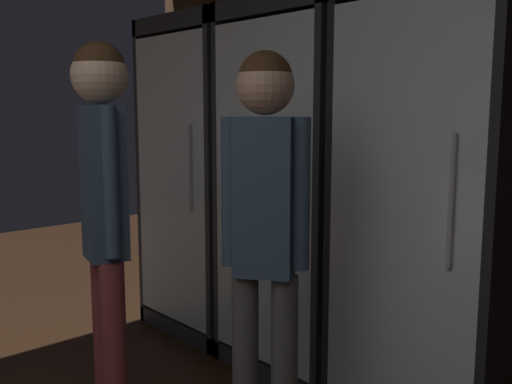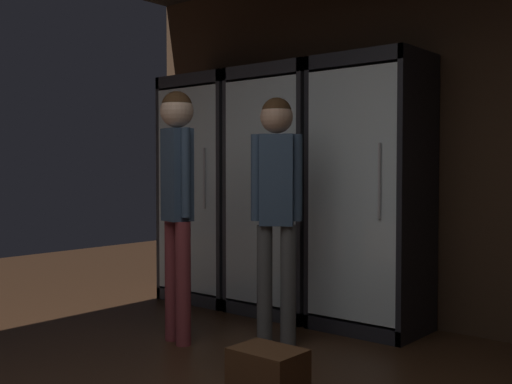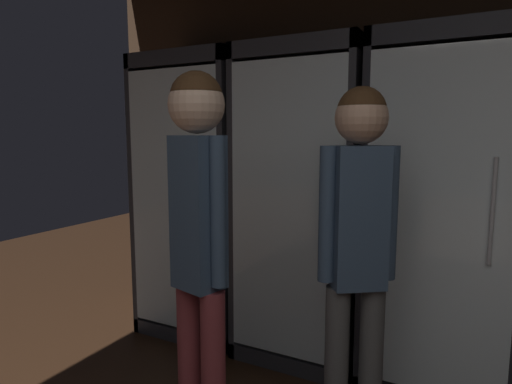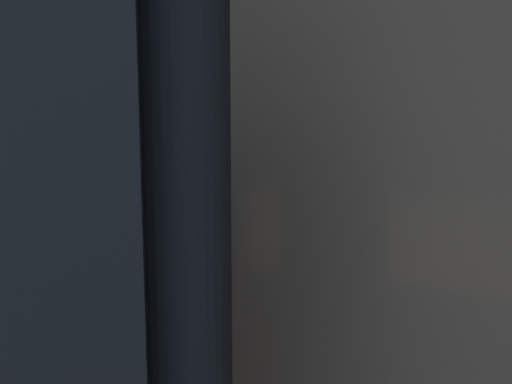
# 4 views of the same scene
# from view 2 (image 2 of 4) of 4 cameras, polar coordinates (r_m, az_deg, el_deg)

# --- Properties ---
(wall_back) EXTENTS (6.00, 0.06, 2.80)m
(wall_back) POSITION_cam_2_polar(r_m,az_deg,el_deg) (4.66, 17.69, 4.90)
(wall_back) COLOR #382619
(wall_back) RESTS_ON ground
(cooler_far_left) EXTENTS (0.78, 0.59, 1.98)m
(cooler_far_left) POSITION_cam_2_polar(r_m,az_deg,el_deg) (5.59, -3.96, 0.07)
(cooler_far_left) COLOR #2B2B30
(cooler_far_left) RESTS_ON ground
(cooler_left) EXTENTS (0.78, 0.59, 1.98)m
(cooler_left) POSITION_cam_2_polar(r_m,az_deg,el_deg) (5.06, 2.67, -0.19)
(cooler_left) COLOR #2B2B30
(cooler_left) RESTS_ON ground
(cooler_center) EXTENTS (0.78, 0.59, 1.98)m
(cooler_center) POSITION_cam_2_polar(r_m,az_deg,el_deg) (4.61, 10.69, -0.41)
(cooler_center) COLOR black
(cooler_center) RESTS_ON ground
(shopper_near) EXTENTS (0.29, 0.25, 1.63)m
(shopper_near) POSITION_cam_2_polar(r_m,az_deg,el_deg) (4.09, 1.88, 0.10)
(shopper_near) COLOR #4C4C4C
(shopper_near) RESTS_ON ground
(shopper_far) EXTENTS (0.28, 0.22, 1.68)m
(shopper_far) POSITION_cam_2_polar(r_m,az_deg,el_deg) (4.19, -7.20, 0.74)
(shopper_far) COLOR brown
(shopper_far) RESTS_ON ground
(wine_crate_floor) EXTENTS (0.35, 0.26, 0.27)m
(wine_crate_floor) POSITION_cam_2_polar(r_m,az_deg,el_deg) (3.26, 1.09, -16.34)
(wine_crate_floor) COLOR #4C2D19
(wine_crate_floor) RESTS_ON ground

